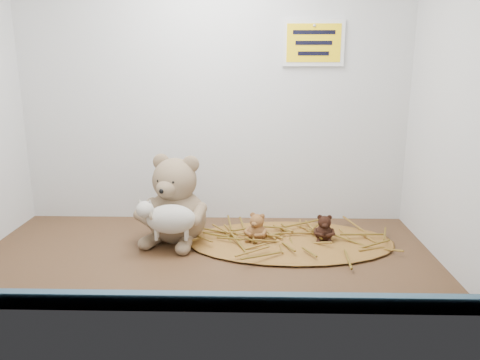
{
  "coord_description": "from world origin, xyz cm",
  "views": [
    {
      "loc": [
        11.78,
        -115.5,
        49.38
      ],
      "look_at": [
        8.82,
        2.8,
        19.57
      ],
      "focal_mm": 35.0,
      "sensor_mm": 36.0,
      "label": 1
    }
  ],
  "objects_px": {
    "main_teddy": "(176,199)",
    "mini_teddy_brown": "(324,227)",
    "mini_teddy_tan": "(257,226)",
    "toy_lamb": "(171,219)"
  },
  "relations": [
    {
      "from": "mini_teddy_brown",
      "to": "toy_lamb",
      "type": "bearing_deg",
      "value": -165.14
    },
    {
      "from": "main_teddy",
      "to": "mini_teddy_brown",
      "type": "height_order",
      "value": "main_teddy"
    },
    {
      "from": "mini_teddy_tan",
      "to": "main_teddy",
      "type": "bearing_deg",
      "value": -159.97
    },
    {
      "from": "toy_lamb",
      "to": "mini_teddy_tan",
      "type": "height_order",
      "value": "toy_lamb"
    },
    {
      "from": "toy_lamb",
      "to": "mini_teddy_tan",
      "type": "distance_m",
      "value": 0.24
    },
    {
      "from": "main_teddy",
      "to": "mini_teddy_brown",
      "type": "relative_size",
      "value": 3.35
    },
    {
      "from": "main_teddy",
      "to": "toy_lamb",
      "type": "xyz_separation_m",
      "value": [
        0.0,
        -0.09,
        -0.03
      ]
    },
    {
      "from": "main_teddy",
      "to": "mini_teddy_brown",
      "type": "xyz_separation_m",
      "value": [
        0.41,
        -0.01,
        -0.08
      ]
    },
    {
      "from": "main_teddy",
      "to": "mini_teddy_brown",
      "type": "distance_m",
      "value": 0.42
    },
    {
      "from": "main_teddy",
      "to": "mini_teddy_tan",
      "type": "distance_m",
      "value": 0.24
    }
  ]
}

